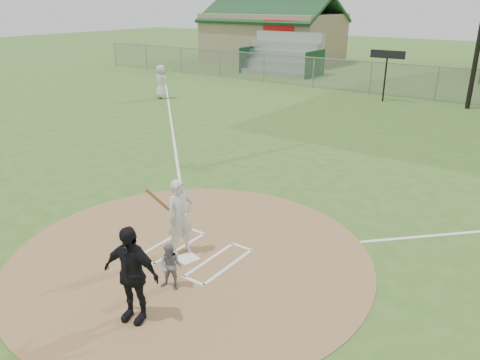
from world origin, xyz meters
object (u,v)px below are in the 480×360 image
Objects in this scene: umpire at (131,274)px; batter_at_plate at (180,217)px; home_plate at (188,258)px; catcher at (171,267)px; ondeck_player at (161,82)px.

batter_at_plate is at bearing 97.00° from umpire.
catcher reaches higher than home_plate.
home_plate is 0.43× the size of catcher.
umpire is 1.05× the size of batter_at_plate.
ondeck_player is at bearing 135.45° from batter_at_plate.
ondeck_player reaches higher than batter_at_plate.
umpire is 2.52m from batter_at_plate.
batter_at_plate is at bearing 152.30° from home_plate.
umpire is at bearing 139.78° from ondeck_player.
catcher is at bearing -56.46° from batter_at_plate.
batter_at_plate is at bearing 142.56° from ondeck_player.
batter_at_plate reaches higher than catcher.
umpire reaches higher than batter_at_plate.
catcher is 20.37m from ondeck_player.
umpire reaches higher than catcher.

